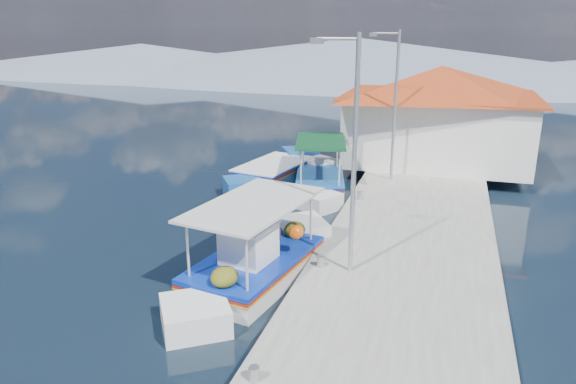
% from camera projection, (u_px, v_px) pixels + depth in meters
% --- Properties ---
extents(ground, '(160.00, 160.00, 0.00)m').
position_uv_depth(ground, '(157.00, 298.00, 13.56)').
color(ground, black).
rests_on(ground, ground).
extents(quay, '(5.00, 44.00, 0.50)m').
position_uv_depth(quay, '(412.00, 231.00, 17.29)').
color(quay, '#AFAEA4').
rests_on(quay, ground).
extents(bollards, '(0.20, 17.20, 0.30)m').
position_uv_depth(bollards, '(345.00, 220.00, 17.08)').
color(bollards, '#A5A8AD').
rests_on(bollards, quay).
extents(main_caique, '(3.04, 7.42, 2.48)m').
position_uv_depth(main_caique, '(255.00, 263.00, 14.40)').
color(main_caique, white).
rests_on(main_caique, ground).
extents(caique_green_canopy, '(2.90, 6.25, 2.41)m').
position_uv_depth(caique_green_canopy, '(321.00, 182.00, 22.22)').
color(caique_green_canopy, white).
rests_on(caique_green_canopy, ground).
extents(caique_blue_hull, '(2.99, 6.99, 1.27)m').
position_uv_depth(caique_blue_hull, '(274.00, 174.00, 23.61)').
color(caique_blue_hull, '#1A529D').
rests_on(caique_blue_hull, ground).
extents(harbor_building, '(10.49, 10.49, 4.40)m').
position_uv_depth(harbor_building, '(438.00, 112.00, 24.65)').
color(harbor_building, white).
rests_on(harbor_building, quay).
extents(lamp_post_near, '(1.21, 0.14, 6.00)m').
position_uv_depth(lamp_post_near, '(351.00, 145.00, 12.96)').
color(lamp_post_near, '#A5A8AD').
rests_on(lamp_post_near, quay).
extents(lamp_post_far, '(1.21, 0.14, 6.00)m').
position_uv_depth(lamp_post_far, '(393.00, 99.00, 21.16)').
color(lamp_post_far, '#A5A8AD').
rests_on(lamp_post_far, quay).
extents(mountain_ridge, '(171.40, 96.00, 5.50)m').
position_uv_depth(mountain_ridge, '(454.00, 66.00, 62.14)').
color(mountain_ridge, slate).
rests_on(mountain_ridge, ground).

